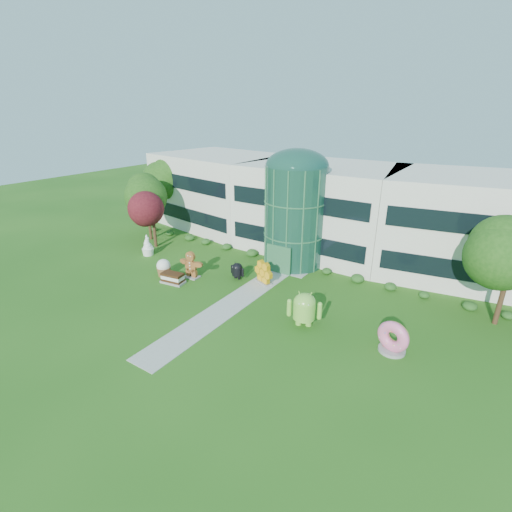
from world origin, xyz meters
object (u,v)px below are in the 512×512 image
Objects in this scene: android_green at (304,307)px; gingerbread at (191,264)px; android_black at (237,270)px; donut at (394,337)px.

android_green is 12.64m from gingerbread.
gingerbread is at bearing 151.49° from android_green.
android_black is 0.81× the size of donut.
donut is 18.86m from gingerbread.
android_black is 0.64× the size of gingerbread.
android_green is at bearing -17.95° from android_black.
android_green is 1.65× the size of android_black.
android_green reaches higher than donut.
donut is (15.07, -3.38, 0.21)m from android_black.
donut is (6.28, 0.36, -0.38)m from android_green.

